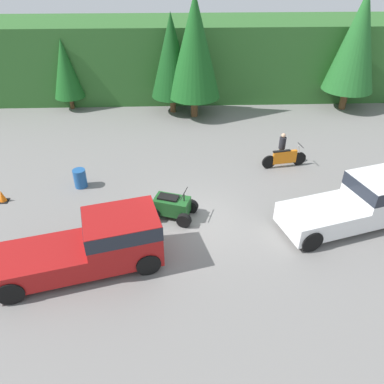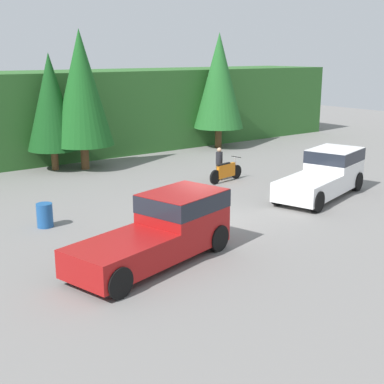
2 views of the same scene
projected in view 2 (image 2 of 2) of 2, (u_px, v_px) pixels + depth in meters
name	position (u px, v px, depth m)	size (l,w,h in m)	color
ground_plane	(205.00, 220.00, 20.23)	(80.00, 80.00, 0.00)	slate
hillside_backdrop	(40.00, 115.00, 31.96)	(44.00, 6.00, 5.07)	#2D6028
tree_mid_left	(51.00, 102.00, 28.05)	(2.72, 2.72, 6.18)	brown
tree_mid_right	(81.00, 88.00, 28.07)	(3.24, 3.24, 7.37)	brown
tree_right	(219.00, 81.00, 34.70)	(3.27, 3.27, 7.42)	brown
pickup_truck_red	(165.00, 227.00, 16.21)	(5.79, 3.25, 1.95)	maroon
pickup_truck_second	(326.00, 172.00, 23.67)	(5.77, 3.36, 1.95)	white
dirt_bike	(226.00, 172.00, 26.23)	(2.33, 0.69, 1.14)	black
quad_atv	(180.00, 209.00, 19.90)	(2.21, 1.78, 1.25)	black
rider_person	(219.00, 162.00, 26.43)	(0.39, 0.39, 1.63)	brown
steel_barrel	(45.00, 215.00, 19.33)	(0.58, 0.58, 0.88)	#1E5193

